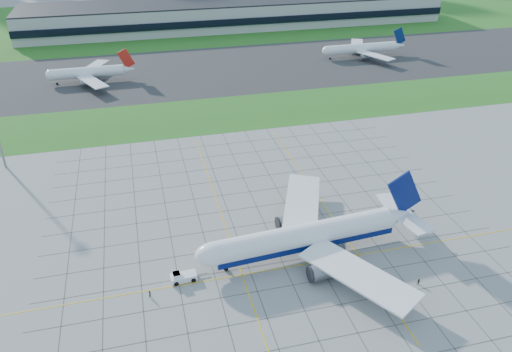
{
  "coord_description": "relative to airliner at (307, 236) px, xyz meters",
  "views": [
    {
      "loc": [
        -28.09,
        -85.7,
        74.53
      ],
      "look_at": [
        0.95,
        28.43,
        7.0
      ],
      "focal_mm": 35.0,
      "sensor_mm": 36.0,
      "label": 1
    }
  ],
  "objects": [
    {
      "name": "ground",
      "position": [
        -6.39,
        -1.84,
        -4.88
      ],
      "size": [
        1400.0,
        1400.0,
        0.0
      ],
      "primitive_type": "plane",
      "color": "gray",
      "rests_on": "ground"
    },
    {
      "name": "grass_median",
      "position": [
        -6.39,
        88.16,
        -4.86
      ],
      "size": [
        700.0,
        35.0,
        0.04
      ],
      "primitive_type": "cube",
      "color": "#29601B",
      "rests_on": "ground"
    },
    {
      "name": "asphalt_taxiway",
      "position": [
        -6.39,
        143.16,
        -4.85
      ],
      "size": [
        700.0,
        75.0,
        0.04
      ],
      "primitive_type": "cube",
      "color": "#383838",
      "rests_on": "ground"
    },
    {
      "name": "grass_far",
      "position": [
        -6.39,
        253.16,
        -4.86
      ],
      "size": [
        700.0,
        145.0,
        0.04
      ],
      "primitive_type": "cube",
      "color": "#29601B",
      "rests_on": "ground"
    },
    {
      "name": "apron_markings",
      "position": [
        -5.97,
        9.25,
        -4.86
      ],
      "size": [
        120.0,
        130.0,
        0.03
      ],
      "color": "#474744",
      "rests_on": "ground"
    },
    {
      "name": "terminal",
      "position": [
        33.61,
        228.03,
        3.02
      ],
      "size": [
        260.0,
        43.0,
        15.8
      ],
      "color": "#B7B7B2",
      "rests_on": "ground"
    },
    {
      "name": "airliner",
      "position": [
        0.0,
        0.0,
        0.0
      ],
      "size": [
        56.69,
        57.28,
        17.84
      ],
      "rotation": [
        0.0,
        0.0,
        0.07
      ],
      "color": "white",
      "rests_on": "ground"
    },
    {
      "name": "pushback_tug",
      "position": [
        -29.5,
        -2.38,
        -3.85
      ],
      "size": [
        8.41,
        3.28,
        2.32
      ],
      "rotation": [
        0.0,
        0.0,
        0.07
      ],
      "color": "white",
      "rests_on": "ground"
    },
    {
      "name": "crew_near",
      "position": [
        -36.75,
        -5.98,
        -3.98
      ],
      "size": [
        0.67,
        0.77,
        1.8
      ],
      "primitive_type": "imported",
      "rotation": [
        0.0,
        0.0,
        1.14
      ],
      "color": "black",
      "rests_on": "ground"
    },
    {
      "name": "crew_far",
      "position": [
        20.08,
        -16.46,
        -4.07
      ],
      "size": [
        0.99,
        0.92,
        1.61
      ],
      "primitive_type": "imported",
      "rotation": [
        0.0,
        0.0,
        -0.53
      ],
      "color": "black",
      "rests_on": "ground"
    },
    {
      "name": "distant_jet_1",
      "position": [
        -53.36,
        138.97,
        -0.39
      ],
      "size": [
        36.35,
        42.66,
        14.08
      ],
      "color": "white",
      "rests_on": "ground"
    },
    {
      "name": "distant_jet_2",
      "position": [
        80.77,
        144.88,
        -0.39
      ],
      "size": [
        43.34,
        42.66,
        14.08
      ],
      "color": "white",
      "rests_on": "ground"
    }
  ]
}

